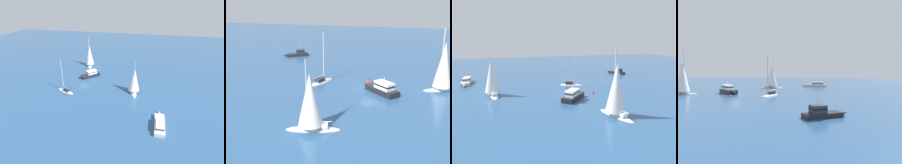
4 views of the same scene
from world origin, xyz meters
The scene contains 7 objects.
ground_plane centered at (0.00, 0.00, 0.00)m, with size 160.00×160.00×0.00m, color #2D5684.
sloop centered at (-8.78, 1.98, 0.21)m, with size 3.89×6.07×9.58m.
motor_cruiser centered at (-20.30, 21.41, 0.60)m, with size 6.17×4.30×2.68m.
ketch centered at (12.22, 2.18, 3.97)m, with size 6.92×3.81×10.86m.
ketch_1 centered at (-4.93, -16.59, 3.37)m, with size 6.96×3.60×9.46m.
motor_cruiser_1 centered at (2.44, -1.40, 0.84)m, with size 6.63×6.37×2.98m.
channel_buoy centered at (-0.40, 4.07, 0.01)m, with size 0.67×0.67×1.12m.
Camera 2 is at (5.59, -48.43, 17.07)m, focal length 48.16 mm.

